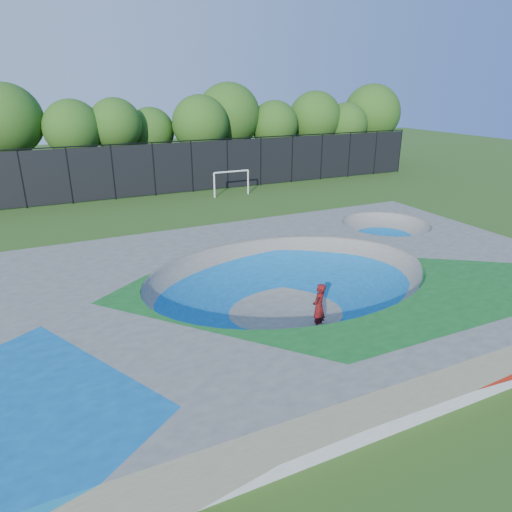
{
  "coord_description": "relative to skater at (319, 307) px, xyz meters",
  "views": [
    {
      "loc": [
        -7.82,
        -13.58,
        7.98
      ],
      "look_at": [
        0.03,
        3.0,
        1.1
      ],
      "focal_mm": 32.0,
      "sensor_mm": 36.0,
      "label": 1
    }
  ],
  "objects": [
    {
      "name": "ground",
      "position": [
        -0.12,
        1.85,
        -0.86
      ],
      "size": [
        120.0,
        120.0,
        0.0
      ],
      "primitive_type": "plane",
      "color": "#2C5116",
      "rests_on": "ground"
    },
    {
      "name": "skate_deck",
      "position": [
        -0.12,
        1.85,
        -0.11
      ],
      "size": [
        22.0,
        14.0,
        1.5
      ],
      "primitive_type": "cube",
      "color": "gray",
      "rests_on": "ground"
    },
    {
      "name": "skater",
      "position": [
        0.0,
        0.0,
        0.0
      ],
      "size": [
        0.75,
        0.69,
        1.73
      ],
      "primitive_type": "imported",
      "rotation": [
        0.0,
        0.0,
        3.7
      ],
      "color": "#B8120E",
      "rests_on": "ground"
    },
    {
      "name": "skateboard",
      "position": [
        0.0,
        0.0,
        -0.84
      ],
      "size": [
        0.73,
        0.68,
        0.05
      ],
      "primitive_type": "cube",
      "rotation": [
        0.0,
        0.0,
        0.72
      ],
      "color": "black",
      "rests_on": "ground"
    },
    {
      "name": "soccer_goal",
      "position": [
        5.16,
        20.31,
        0.46
      ],
      "size": [
        2.91,
        0.12,
        1.92
      ],
      "color": "white",
      "rests_on": "ground"
    },
    {
      "name": "fence",
      "position": [
        -0.12,
        22.85,
        1.23
      ],
      "size": [
        48.09,
        0.09,
        4.04
      ],
      "color": "black",
      "rests_on": "ground"
    },
    {
      "name": "treeline",
      "position": [
        3.44,
        27.91,
        4.06
      ],
      "size": [
        52.21,
        7.38,
        8.31
      ],
      "color": "#442C22",
      "rests_on": "ground"
    }
  ]
}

